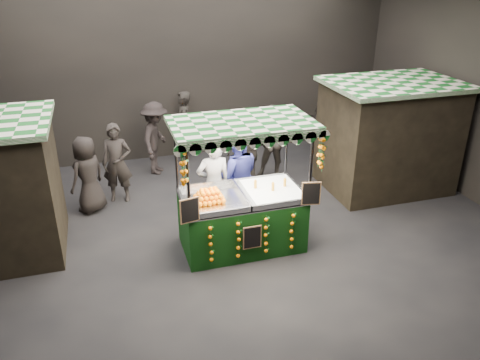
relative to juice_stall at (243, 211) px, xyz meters
name	(u,v)px	position (x,y,z in m)	size (l,w,h in m)	color
ground	(226,244)	(-0.31, 0.15, -0.79)	(12.00, 12.00, 0.00)	black
market_hall	(223,73)	(-0.31, 0.15, 2.59)	(12.10, 10.10, 5.05)	black
neighbour_stall_right	(388,136)	(4.09, 1.65, 0.52)	(3.00, 2.20, 2.60)	black
juice_stall	(243,211)	(0.00, 0.00, 0.00)	(2.63, 1.54, 2.54)	black
vendor_grey	(214,184)	(-0.34, 0.92, 0.18)	(0.71, 0.48, 1.93)	gray
vendor_blue	(237,176)	(0.21, 1.12, 0.21)	(1.08, 0.90, 2.00)	navy
shopper_0	(117,163)	(-2.14, 2.72, 0.13)	(0.76, 0.58, 1.84)	#292421
shopper_1	(275,143)	(1.71, 2.85, 0.17)	(1.11, 0.99, 1.91)	#2E2A25
shopper_2	(249,153)	(0.94, 2.58, 0.09)	(1.08, 0.58, 1.76)	#2E2926
shopper_3	(156,138)	(-1.10, 4.06, 0.16)	(1.13, 1.40, 1.89)	black
shopper_4	(88,175)	(-2.79, 2.39, 0.07)	(0.99, 0.97, 1.73)	black
shopper_5	(323,126)	(3.58, 4.03, 0.03)	(1.10, 1.59, 1.65)	black
shopper_6	(184,126)	(-0.24, 4.75, 0.17)	(0.57, 0.77, 1.93)	black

